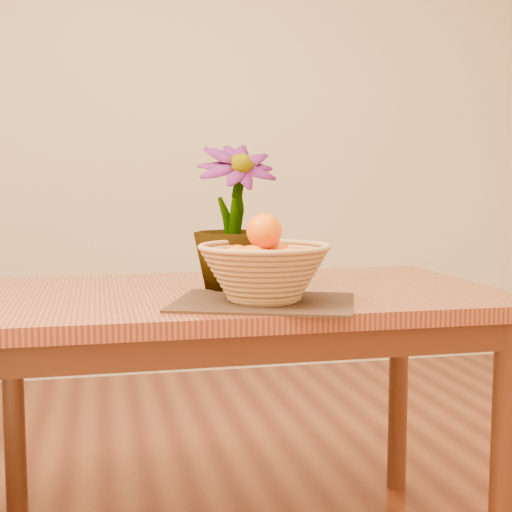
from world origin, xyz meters
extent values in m
cube|color=#FFEAC2|center=(0.00, 2.25, 1.35)|extent=(4.00, 0.02, 2.70)
cube|color=brown|center=(0.00, 0.30, 0.73)|extent=(1.40, 0.80, 0.04)
cube|color=#472110|center=(0.00, 0.30, 0.67)|extent=(1.28, 0.68, 0.08)
cylinder|color=#472110|center=(0.62, -0.02, 0.35)|extent=(0.06, 0.06, 0.71)
cylinder|color=#472110|center=(-0.62, 0.62, 0.35)|extent=(0.06, 0.06, 0.71)
cylinder|color=#472110|center=(0.62, 0.62, 0.35)|extent=(0.06, 0.06, 0.71)
cube|color=#321C12|center=(0.02, 0.07, 0.75)|extent=(0.51, 0.45, 0.01)
cylinder|color=#A87646|center=(0.02, 0.07, 0.76)|extent=(0.16, 0.16, 0.01)
sphere|color=#D85203|center=(0.02, 0.07, 0.85)|extent=(0.07, 0.07, 0.07)
sphere|color=#D85203|center=(0.07, 0.13, 0.85)|extent=(0.09, 0.09, 0.09)
sphere|color=#D85203|center=(-0.03, 0.12, 0.85)|extent=(0.08, 0.08, 0.08)
sphere|color=#D85203|center=(-0.02, 0.02, 0.85)|extent=(0.09, 0.09, 0.09)
sphere|color=#D85203|center=(0.08, 0.03, 0.85)|extent=(0.08, 0.08, 0.08)
sphere|color=#D85203|center=(0.03, 0.10, 0.92)|extent=(0.09, 0.09, 0.09)
imported|color=#123F12|center=(0.00, 0.30, 0.95)|extent=(0.24, 0.24, 0.39)
camera|label=1|loc=(-0.36, -1.57, 1.04)|focal=50.00mm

